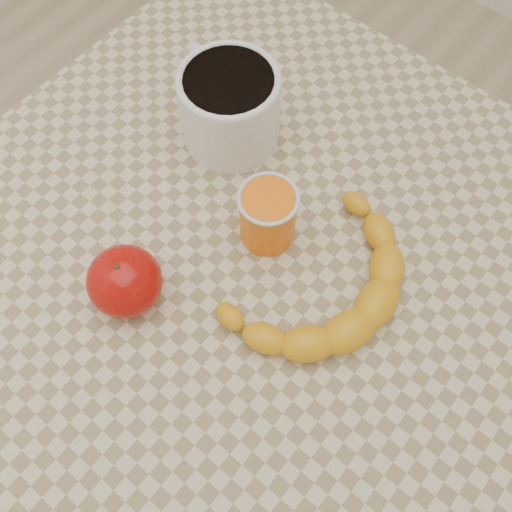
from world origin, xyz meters
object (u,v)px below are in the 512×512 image
Objects in this scene: orange_juice_glass at (268,215)px; apple at (125,281)px; coffee_mug at (228,104)px; banana at (320,284)px; table at (256,292)px.

orange_juice_glass reaches higher than apple.
coffee_mug is 0.25m from banana.
orange_juice_glass is 0.10m from banana.
apple is (0.06, -0.24, -0.02)m from coffee_mug.
coffee_mug is 1.93× the size of apple.
table is 4.32× the size of coffee_mug.
orange_juice_glass is at bearing 111.52° from table.
table is 0.19m from apple.
coffee_mug is 0.25m from apple.
banana is at bearing -13.51° from orange_juice_glass.
banana reaches higher than table.
coffee_mug is at bearing 104.29° from apple.
apple is 0.21m from banana.
orange_juice_glass is (0.13, -0.08, -0.02)m from coffee_mug.
orange_juice_glass is 0.25× the size of banana.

